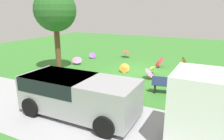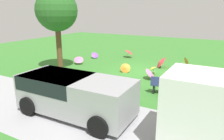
# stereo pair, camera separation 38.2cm
# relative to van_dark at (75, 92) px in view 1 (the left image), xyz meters

# --- Properties ---
(ground) EXTENTS (40.00, 40.00, 0.00)m
(ground) POSITION_rel_van_dark_xyz_m (-0.18, -6.93, -0.91)
(ground) COLOR #387A2D
(road_strip) EXTENTS (40.00, 4.13, 0.01)m
(road_strip) POSITION_rel_van_dark_xyz_m (-0.18, 0.22, -0.91)
(road_strip) COLOR #9E9EA3
(road_strip) RESTS_ON ground
(van_dark) EXTENTS (4.62, 2.16, 1.53)m
(van_dark) POSITION_rel_van_dark_xyz_m (0.00, 0.00, 0.00)
(van_dark) COLOR #99999E
(van_dark) RESTS_ON ground
(park_bench) EXTENTS (1.66, 0.75, 0.90)m
(park_bench) POSITION_rel_van_dark_xyz_m (-2.81, -3.72, -0.45)
(park_bench) COLOR navy
(park_bench) RESTS_ON ground
(shade_tree) EXTENTS (2.70, 2.70, 5.35)m
(shade_tree) POSITION_rel_van_dark_xyz_m (4.78, -4.61, 3.04)
(shade_tree) COLOR brown
(shade_tree) RESTS_ON ground
(parasol_blue_0) EXTENTS (0.71, 0.74, 0.65)m
(parasol_blue_0) POSITION_rel_van_dark_xyz_m (0.27, -3.77, -0.51)
(parasol_blue_0) COLOR tan
(parasol_blue_0) RESTS_ON ground
(parasol_pink_0) EXTENTS (0.94, 0.92, 0.63)m
(parasol_pink_0) POSITION_rel_van_dark_xyz_m (4.68, -6.55, -0.52)
(parasol_pink_0) COLOR tan
(parasol_pink_0) RESTS_ON ground
(parasol_orange_0) EXTENTS (0.78, 0.72, 0.63)m
(parasol_orange_0) POSITION_rel_van_dark_xyz_m (0.62, -6.25, -0.60)
(parasol_orange_0) COLOR tan
(parasol_orange_0) RESTS_ON ground
(parasol_blue_1) EXTENTS (0.87, 0.99, 0.86)m
(parasol_blue_1) POSITION_rel_van_dark_xyz_m (-4.71, -4.33, -0.48)
(parasol_blue_1) COLOR tan
(parasol_blue_1) RESTS_ON ground
(parasol_purple_0) EXTENTS (0.74, 0.77, 0.54)m
(parasol_purple_0) POSITION_rel_van_dark_xyz_m (4.76, -8.92, -0.61)
(parasol_purple_0) COLOR tan
(parasol_purple_0) RESTS_ON ground
(parasol_pink_1) EXTENTS (0.72, 0.77, 0.68)m
(parasol_pink_1) POSITION_rel_van_dark_xyz_m (-1.33, -5.67, -0.53)
(parasol_pink_1) COLOR tan
(parasol_pink_1) RESTS_ON ground
(parasol_orange_1) EXTENTS (0.70, 0.75, 0.67)m
(parasol_orange_1) POSITION_rel_van_dark_xyz_m (-2.67, -10.10, -0.58)
(parasol_orange_1) COLOR tan
(parasol_orange_1) RESTS_ON ground
(parasol_yellow_1) EXTENTS (0.70, 0.72, 0.64)m
(parasol_yellow_1) POSITION_rel_van_dark_xyz_m (-1.09, -6.73, -0.50)
(parasol_yellow_1) COLOR tan
(parasol_yellow_1) RESTS_ON ground
(parasol_red_0) EXTENTS (1.02, 1.09, 0.83)m
(parasol_red_0) POSITION_rel_van_dark_xyz_m (-1.05, -8.58, -0.49)
(parasol_red_0) COLOR tan
(parasol_red_0) RESTS_ON ground
(parasol_red_1) EXTENTS (1.01, 1.03, 0.79)m
(parasol_red_1) POSITION_rel_van_dark_xyz_m (2.28, -10.60, -0.39)
(parasol_red_1) COLOR tan
(parasol_red_1) RESTS_ON ground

